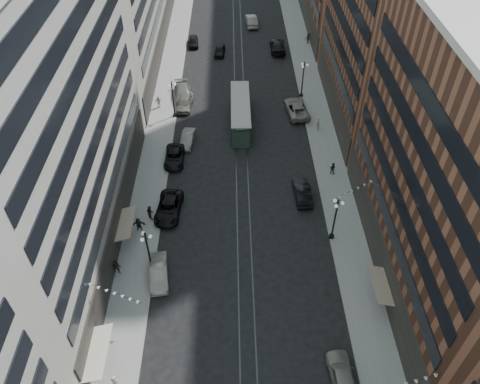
{
  "coord_description": "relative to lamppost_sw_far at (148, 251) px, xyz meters",
  "views": [
    {
      "loc": [
        -1.03,
        -0.57,
        37.38
      ],
      "look_at": [
        -0.41,
        33.97,
        5.0
      ],
      "focal_mm": 35.0,
      "sensor_mm": 36.0,
      "label": 1
    }
  ],
  "objects": [
    {
      "name": "ground",
      "position": [
        9.2,
        32.0,
        -3.1
      ],
      "size": [
        220.0,
        220.0,
        0.0
      ],
      "primitive_type": "plane",
      "color": "black",
      "rests_on": "ground"
    },
    {
      "name": "sidewalk_west",
      "position": [
        -1.8,
        42.0,
        -3.02
      ],
      "size": [
        4.0,
        180.0,
        0.15
      ],
      "primitive_type": "cube",
      "color": "gray",
      "rests_on": "ground"
    },
    {
      "name": "sidewalk_east",
      "position": [
        20.2,
        42.0,
        -3.02
      ],
      "size": [
        4.0,
        180.0,
        0.15
      ],
      "primitive_type": "cube",
      "color": "gray",
      "rests_on": "ground"
    },
    {
      "name": "rail_west",
      "position": [
        8.5,
        42.0,
        -3.09
      ],
      "size": [
        0.12,
        180.0,
        0.02
      ],
      "primitive_type": "cube",
      "color": "#2D2D33",
      "rests_on": "ground"
    },
    {
      "name": "rail_east",
      "position": [
        9.9,
        42.0,
        -3.09
      ],
      "size": [
        0.12,
        180.0,
        0.02
      ],
      "primitive_type": "cube",
      "color": "#2D2D33",
      "rests_on": "ground"
    },
    {
      "name": "building_west_mid",
      "position": [
        -7.8,
        5.0,
        10.9
      ],
      "size": [
        8.0,
        36.0,
        28.0
      ],
      "primitive_type": "cube",
      "color": "#A29D8F",
      "rests_on": "ground"
    },
    {
      "name": "building_east_mid",
      "position": [
        26.2,
        -0.0,
        8.9
      ],
      "size": [
        8.0,
        30.0,
        24.0
      ],
      "primitive_type": "cube",
      "color": "brown",
      "rests_on": "ground"
    },
    {
      "name": "lamppost_sw_far",
      "position": [
        0.0,
        0.0,
        0.0
      ],
      "size": [
        1.03,
        1.14,
        5.52
      ],
      "color": "black",
      "rests_on": "sidewalk_west"
    },
    {
      "name": "lamppost_sw_mid",
      "position": [
        0.0,
        27.0,
        0.0
      ],
      "size": [
        1.03,
        1.14,
        5.52
      ],
      "color": "black",
      "rests_on": "sidewalk_west"
    },
    {
      "name": "lamppost_se_far",
      "position": [
        18.4,
        4.0,
        0.0
      ],
      "size": [
        1.03,
        1.14,
        5.52
      ],
      "color": "black",
      "rests_on": "sidewalk_east"
    },
    {
      "name": "lamppost_se_mid",
      "position": [
        18.4,
        32.0,
        0.0
      ],
      "size": [
        1.03,
        1.14,
        5.52
      ],
      "color": "black",
      "rests_on": "sidewalk_east"
    },
    {
      "name": "streetcar",
      "position": [
        9.2,
        25.41,
        -1.62
      ],
      "size": [
        2.56,
        11.55,
        3.19
      ],
      "color": "#253B2E",
      "rests_on": "ground"
    },
    {
      "name": "car_2",
      "position": [
        0.94,
        8.06,
        -2.31
      ],
      "size": [
        3.09,
        5.85,
        1.57
      ],
      "primitive_type": "imported",
      "rotation": [
        0.0,
        0.0,
        -0.09
      ],
      "color": "black",
      "rests_on": "ground"
    },
    {
      "name": "car_4",
      "position": [
        16.71,
        -11.55,
        -2.24
      ],
      "size": [
        2.23,
        5.11,
        1.71
      ],
      "primitive_type": "imported",
      "rotation": [
        0.0,
        0.0,
        3.18
      ],
      "color": "gray",
      "rests_on": "ground"
    },
    {
      "name": "pedestrian_1",
      "position": [
        -1.49,
        -11.62,
        -2.14
      ],
      "size": [
        0.89,
        0.67,
        1.62
      ],
      "primitive_type": "imported",
      "rotation": [
        0.0,
        0.0,
        2.79
      ],
      "color": "#B4A895",
      "rests_on": "sidewalk_west"
    },
    {
      "name": "pedestrian_2",
      "position": [
        -3.3,
        -0.35,
        -1.98
      ],
      "size": [
        0.94,
        0.52,
        1.92
      ],
      "primitive_type": "imported",
      "rotation": [
        0.0,
        0.0,
        -0.01
      ],
      "color": "black",
      "rests_on": "sidewalk_west"
    },
    {
      "name": "car_7",
      "position": [
        0.8,
        17.15,
        -2.39
      ],
      "size": [
        2.36,
        5.08,
        1.41
      ],
      "primitive_type": "imported",
      "rotation": [
        0.0,
        0.0,
        0.0
      ],
      "color": "black",
      "rests_on": "ground"
    },
    {
      "name": "car_8",
      "position": [
        0.8,
        31.91,
        -2.25
      ],
      "size": [
        3.17,
        6.13,
        1.7
      ],
      "primitive_type": "imported",
      "rotation": [
        0.0,
        0.0,
        0.14
      ],
      "color": "slate",
      "rests_on": "ground"
    },
    {
      "name": "car_9",
      "position": [
        1.41,
        49.23,
        -2.38
      ],
      "size": [
        2.02,
        4.35,
        1.44
      ],
      "primitive_type": "imported",
      "rotation": [
        0.0,
        0.0,
        0.08
      ],
      "color": "black",
      "rests_on": "ground"
    },
    {
      "name": "car_10",
      "position": [
        16.0,
        10.33,
        -2.3
      ],
      "size": [
        1.91,
        4.92,
        1.6
      ],
      "primitive_type": "imported",
      "rotation": [
        0.0,
        0.0,
        3.19
      ],
      "color": "black",
      "rests_on": "ground"
    },
    {
      "name": "car_11",
      "position": [
        17.17,
        27.62,
        -2.25
      ],
      "size": [
        3.59,
        6.43,
        1.7
      ],
      "primitive_type": "imported",
      "rotation": [
        0.0,
        0.0,
        3.27
      ],
      "color": "gray",
      "rests_on": "ground"
    },
    {
      "name": "car_12",
      "position": [
        16.0,
        46.91,
        -2.22
      ],
      "size": [
        2.45,
        6.02,
        1.75
      ],
      "primitive_type": "imported",
      "rotation": [
        0.0,
        0.0,
        3.14
      ],
      "color": "black",
      "rests_on": "ground"
    },
    {
      "name": "car_13",
      "position": [
        6.08,
        45.76,
        -2.41
      ],
      "size": [
        1.97,
        4.18,
        1.38
      ],
      "primitive_type": "imported",
      "rotation": [
        0.0,
        0.0,
        -0.08
      ],
      "color": "black",
      "rests_on": "ground"
    },
    {
      "name": "car_14",
      "position": [
        11.88,
        57.44,
        -2.2
      ],
      "size": [
        2.34,
        5.57,
        1.79
      ],
      "primitive_type": "imported",
      "rotation": [
        0.0,
        0.0,
        3.22
      ],
      "color": "gray",
      "rests_on": "ground"
    },
    {
      "name": "pedestrian_5",
      "position": [
        -1.99,
        5.45,
        -2.11
      ],
      "size": [
        1.58,
        0.57,
        1.66
      ],
      "primitive_type": "imported",
      "rotation": [
        0.0,
        0.0,
        0.08
      ],
      "color": "black",
      "rests_on": "sidewalk_west"
    },
    {
      "name": "pedestrian_6",
      "position": [
        -2.45,
        29.3,
        -2.04
      ],
      "size": [
        1.17,
        0.84,
        1.81
      ],
      "primitive_type": "imported",
      "rotation": [
        0.0,
        0.0,
        3.52
      ],
      "color": "beige",
      "rests_on": "sidewalk_west"
    },
    {
      "name": "pedestrian_7",
      "position": [
        20.11,
        14.34,
        -2.17
      ],
      "size": [
        0.85,
        0.67,
        1.55
      ],
      "primitive_type": "imported",
      "rotation": [
        0.0,
        0.0,
        2.75
      ],
      "color": "black",
      "rests_on": "sidewalk_east"
    },
    {
      "name": "pedestrian_8",
      "position": [
        19.67,
        23.6,
        -2.06
      ],
      "size": [
        0.77,
        0.74,
        1.78
      ],
      "primitive_type": "imported",
      "rotation": [
        0.0,
        0.0,
        3.85
      ],
      "color": "#B5AE96",
      "rests_on": "sidewalk_east"
    },
    {
      "name": "pedestrian_9",
      "position": [
        21.55,
        49.31,
        -1.98
      ],
      "size": [
        1.3,
        0.66,
        1.93
      ],
      "primitive_type": "imported",
      "rotation": [
        0.0,
        0.0,
        0.12
      ],
      "color": "black",
      "rests_on": "sidewalk_east"
    },
    {
      "name": "car_extra_0",
      "position": [
        1.28,
        29.4,
        -2.26
      ],
      "size": [
        2.47,
        5.11,
        1.68
      ],
      "primitive_type": "imported",
      "rotation": [
        0.0,
        0.0,
        -0.1
      ],
      "color": "#67665B",
      "rests_on": "ground"
    },
    {
      "name": "car_extra_1",
      "position": [
        0.8,
        -0.8,
        -2.31
      ],
      "size": [
        2.31,
        4.97,
        1.58
      ],
      "primitive_type": "imported",
      "rotation": [
        0.0,
        0.0,
        0.14
      ],
      "color": "gray",
      "rests_on": "ground"
    },
    {
      "name": "car_extra_2",
      "position": [
        2.2,
        20.82,
        -2.38
      ],
      "size": [
        1.99,
        4.5,
        1.44
      ],
      "primitive_type": "imported",
      "rotation": [
        0.0,
        0.0,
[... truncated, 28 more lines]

